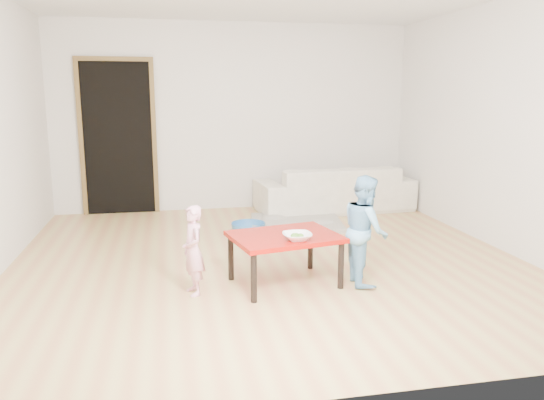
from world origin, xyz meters
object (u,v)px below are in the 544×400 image
object	(u,v)px
sofa	(334,188)
child_blue	(365,230)
child_pink	(193,250)
red_table	(285,259)
basin	(248,228)
bowl	(297,237)

from	to	relation	value
sofa	child_blue	world-z (taller)	child_blue
child_pink	sofa	bearing A→B (deg)	128.66
red_table	child_blue	xyz separation A→B (m)	(0.69, -0.09, 0.26)
sofa	basin	size ratio (longest dim) A/B	5.34
sofa	bowl	xyz separation A→B (m)	(-1.27, -2.94, 0.16)
red_table	basin	distance (m)	1.75
child_pink	child_blue	distance (m)	1.49
child_pink	basin	xyz separation A→B (m)	(0.73, 1.82, -0.31)
red_table	child_pink	bearing A→B (deg)	-174.42
red_table	basin	bearing A→B (deg)	91.77
bowl	child_blue	distance (m)	0.64
red_table	child_pink	xyz separation A→B (m)	(-0.79, -0.08, 0.15)
child_pink	basin	size ratio (longest dim) A/B	1.85
child_pink	basin	distance (m)	1.99
red_table	child_blue	size ratio (longest dim) A/B	0.93
bowl	basin	size ratio (longest dim) A/B	0.59
child_pink	child_blue	world-z (taller)	child_blue
red_table	bowl	xyz separation A→B (m)	(0.06, -0.18, 0.25)
child_pink	bowl	bearing A→B (deg)	68.30
child_blue	red_table	bearing A→B (deg)	86.90
sofa	red_table	size ratio (longest dim) A/B	2.43
child_pink	basin	bearing A→B (deg)	143.49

